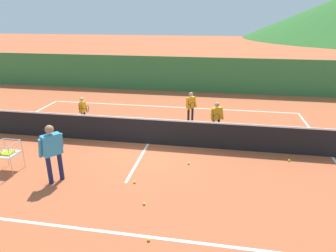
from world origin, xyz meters
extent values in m
plane|color=#B25633|center=(0.00, 0.00, 0.00)|extent=(120.00, 120.00, 0.00)
cube|color=white|center=(0.00, -4.63, 0.00)|extent=(12.32, 0.08, 0.01)
cube|color=white|center=(0.00, 4.61, 0.00)|extent=(12.32, 0.08, 0.01)
cube|color=white|center=(6.16, 0.00, 0.00)|extent=(0.08, 9.23, 0.01)
cube|color=white|center=(0.00, 0.00, 0.00)|extent=(0.08, 5.34, 0.01)
cube|color=black|center=(0.00, 0.00, 0.46)|extent=(12.52, 0.02, 0.92)
cube|color=white|center=(0.00, 0.00, 0.95)|extent=(12.52, 0.03, 0.06)
cylinder|color=#191E4C|center=(-2.00, -3.04, 0.41)|extent=(0.12, 0.12, 0.82)
cylinder|color=#191E4C|center=(-1.82, -2.78, 0.41)|extent=(0.12, 0.12, 0.82)
cube|color=#338CBF|center=(-1.91, -2.91, 1.11)|extent=(0.47, 0.53, 0.58)
sphere|color=#996B4C|center=(-1.91, -2.91, 1.55)|extent=(0.23, 0.23, 0.23)
cylinder|color=#338CBF|center=(-2.13, -3.10, 1.08)|extent=(0.23, 0.20, 0.57)
cylinder|color=#338CBF|center=(-1.78, -2.65, 1.07)|extent=(0.19, 0.17, 0.57)
torus|color=#262628|center=(-1.99, -2.50, 1.02)|extent=(0.19, 0.25, 0.29)
cylinder|color=black|center=(-1.79, -2.65, 1.02)|extent=(0.20, 0.15, 0.03)
cylinder|color=navy|center=(-3.10, 1.53, 0.30)|extent=(0.09, 0.09, 0.59)
cylinder|color=navy|center=(-3.09, 1.31, 0.30)|extent=(0.09, 0.09, 0.59)
cube|color=orange|center=(-3.09, 1.42, 0.80)|extent=(0.17, 0.36, 0.42)
sphere|color=#DBAD84|center=(-3.09, 1.42, 1.12)|extent=(0.16, 0.16, 0.16)
cylinder|color=orange|center=(-3.05, 1.63, 0.78)|extent=(0.16, 0.07, 0.41)
cylinder|color=orange|center=(-3.06, 1.22, 0.77)|extent=(0.12, 0.07, 0.41)
torus|color=#262628|center=(-2.79, 1.22, 0.79)|extent=(0.03, 0.29, 0.29)
cylinder|color=black|center=(-3.03, 1.22, 0.79)|extent=(0.22, 0.03, 0.03)
cylinder|color=black|center=(1.34, 2.65, 0.33)|extent=(0.10, 0.10, 0.66)
cylinder|color=black|center=(1.19, 2.44, 0.33)|extent=(0.10, 0.10, 0.66)
cube|color=orange|center=(1.26, 2.55, 0.89)|extent=(0.38, 0.42, 0.46)
sphere|color=tan|center=(1.26, 2.55, 1.24)|extent=(0.18, 0.18, 0.18)
cylinder|color=orange|center=(1.44, 2.69, 0.86)|extent=(0.18, 0.16, 0.45)
cylinder|color=orange|center=(1.16, 2.34, 0.85)|extent=(0.15, 0.14, 0.45)
torus|color=#262628|center=(1.37, 2.19, 0.85)|extent=(0.19, 0.25, 0.29)
cylinder|color=black|center=(1.17, 2.33, 0.85)|extent=(0.19, 0.15, 0.03)
cylinder|color=black|center=(2.46, 1.33, 0.32)|extent=(0.10, 0.10, 0.65)
cylinder|color=black|center=(2.26, 1.19, 0.32)|extent=(0.10, 0.10, 0.65)
cube|color=orange|center=(2.36, 1.26, 0.87)|extent=(0.42, 0.37, 0.45)
sphere|color=tan|center=(2.36, 1.26, 1.22)|extent=(0.18, 0.18, 0.18)
cylinder|color=orange|center=(2.57, 1.35, 0.85)|extent=(0.16, 0.18, 0.44)
cylinder|color=orange|center=(2.20, 1.10, 0.84)|extent=(0.13, 0.15, 0.45)
torus|color=#262628|center=(2.36, 0.89, 0.84)|extent=(0.25, 0.19, 0.29)
cylinder|color=black|center=(2.21, 1.08, 0.84)|extent=(0.15, 0.19, 0.03)
cylinder|color=#B7B7BC|center=(-3.85, -2.30, 0.45)|extent=(0.02, 0.02, 0.89)
cylinder|color=#B7B7BC|center=(-3.29, -2.30, 0.45)|extent=(0.02, 0.02, 0.89)
cylinder|color=#B7B7BC|center=(-3.29, -2.86, 0.45)|extent=(0.02, 0.02, 0.89)
cube|color=#B7B7BC|center=(-3.57, -2.58, 0.55)|extent=(0.56, 0.56, 0.01)
cube|color=#B7B7BC|center=(-3.57, -2.30, 0.89)|extent=(0.56, 0.02, 0.02)
cube|color=#B7B7BC|center=(-3.29, -2.58, 0.89)|extent=(0.02, 0.56, 0.02)
sphere|color=yellow|center=(-3.71, -2.71, 0.59)|extent=(0.07, 0.07, 0.07)
sphere|color=yellow|center=(-3.70, -2.64, 0.59)|extent=(0.07, 0.07, 0.07)
sphere|color=yellow|center=(-3.70, -2.58, 0.58)|extent=(0.07, 0.07, 0.07)
sphere|color=yellow|center=(-3.69, -2.52, 0.58)|extent=(0.07, 0.07, 0.07)
sphere|color=yellow|center=(-3.70, -2.45, 0.58)|extent=(0.07, 0.07, 0.07)
sphere|color=yellow|center=(-3.63, -2.71, 0.59)|extent=(0.07, 0.07, 0.07)
sphere|color=yellow|center=(-3.64, -2.64, 0.58)|extent=(0.07, 0.07, 0.07)
sphere|color=yellow|center=(-3.64, -2.58, 0.59)|extent=(0.07, 0.07, 0.07)
sphere|color=yellow|center=(-3.63, -2.51, 0.58)|extent=(0.07, 0.07, 0.07)
sphere|color=yellow|center=(-3.64, -2.45, 0.59)|extent=(0.07, 0.07, 0.07)
sphere|color=yellow|center=(-3.57, -2.71, 0.58)|extent=(0.07, 0.07, 0.07)
sphere|color=yellow|center=(-3.57, -2.65, 0.58)|extent=(0.07, 0.07, 0.07)
sphere|color=yellow|center=(-3.58, -2.58, 0.59)|extent=(0.07, 0.07, 0.07)
sphere|color=yellow|center=(-3.57, -2.52, 0.58)|extent=(0.07, 0.07, 0.07)
sphere|color=yellow|center=(-3.57, -2.45, 0.59)|extent=(0.07, 0.07, 0.07)
sphere|color=yellow|center=(-3.50, -2.71, 0.58)|extent=(0.07, 0.07, 0.07)
sphere|color=yellow|center=(-3.51, -2.64, 0.58)|extent=(0.07, 0.07, 0.07)
sphere|color=yellow|center=(-3.50, -2.58, 0.59)|extent=(0.07, 0.07, 0.07)
sphere|color=yellow|center=(-3.51, -2.51, 0.59)|extent=(0.07, 0.07, 0.07)
sphere|color=yellow|center=(-3.51, -2.44, 0.58)|extent=(0.07, 0.07, 0.07)
sphere|color=yellow|center=(-3.44, -2.71, 0.58)|extent=(0.07, 0.07, 0.07)
sphere|color=yellow|center=(-3.44, -2.65, 0.58)|extent=(0.07, 0.07, 0.07)
sphere|color=yellow|center=(-3.44, -2.57, 0.58)|extent=(0.07, 0.07, 0.07)
sphere|color=yellow|center=(-3.44, -2.51, 0.59)|extent=(0.07, 0.07, 0.07)
sphere|color=yellow|center=(-3.45, -2.45, 0.58)|extent=(0.07, 0.07, 0.07)
sphere|color=yellow|center=(-3.70, -2.71, 0.64)|extent=(0.07, 0.07, 0.07)
sphere|color=yellow|center=(1.60, -1.30, 0.03)|extent=(0.07, 0.07, 0.07)
sphere|color=yellow|center=(4.71, -0.56, 0.03)|extent=(0.07, 0.07, 0.07)
sphere|color=yellow|center=(-4.72, -1.46, 0.03)|extent=(0.07, 0.07, 0.07)
sphere|color=yellow|center=(0.25, -2.64, 0.03)|extent=(0.07, 0.07, 0.07)
sphere|color=yellow|center=(0.75, -3.56, 0.03)|extent=(0.07, 0.07, 0.07)
sphere|color=yellow|center=(1.14, -4.74, 0.03)|extent=(0.07, 0.07, 0.07)
cube|color=#33753D|center=(0.00, 7.96, 1.03)|extent=(27.11, 0.08, 2.06)
camera|label=1|loc=(2.35, -9.40, 4.33)|focal=31.48mm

